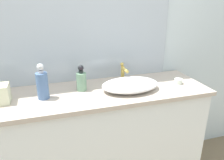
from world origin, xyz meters
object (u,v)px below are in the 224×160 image
Objects in this scene: sink_basin at (130,85)px; lotion_bottle at (81,80)px; soap_dispenser at (42,84)px; candle_jar at (178,81)px.

sink_basin is 2.20× the size of lotion_bottle.
sink_basin is at bearing -3.11° from soap_dispenser.
soap_dispenser is at bearing -166.42° from lotion_bottle.
sink_basin reaches higher than candle_jar.
lotion_bottle is at bearing 173.54° from candle_jar.
sink_basin is at bearing -15.99° from lotion_bottle.
sink_basin is 0.60m from soap_dispenser.
sink_basin is 0.41m from candle_jar.
lotion_bottle is 3.02× the size of candle_jar.
candle_jar is (0.41, 0.01, -0.02)m from sink_basin.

